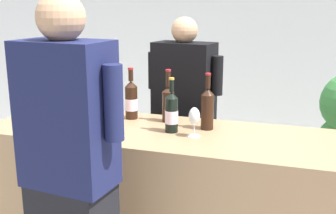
{
  "coord_description": "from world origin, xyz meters",
  "views": [
    {
      "loc": [
        0.73,
        -2.25,
        1.73
      ],
      "look_at": [
        0.01,
        0.0,
        1.14
      ],
      "focal_mm": 44.45,
      "sensor_mm": 36.0,
      "label": 1
    }
  ],
  "objects_px": {
    "wine_bottle_3": "(68,96)",
    "person_guest": "(72,198)",
    "wine_bottle_2": "(131,100)",
    "wine_glass": "(194,118)",
    "wine_bottle_4": "(87,113)",
    "wine_bottle_1": "(168,103)",
    "wine_bottle_0": "(171,112)",
    "wine_bottle_6": "(92,99)",
    "wine_bottle_5": "(207,108)",
    "person_server": "(184,129)"
  },
  "relations": [
    {
      "from": "wine_glass",
      "to": "wine_bottle_4",
      "type": "bearing_deg",
      "value": -169.81
    },
    {
      "from": "wine_bottle_3",
      "to": "person_guest",
      "type": "relative_size",
      "value": 0.18
    },
    {
      "from": "wine_bottle_1",
      "to": "wine_bottle_2",
      "type": "distance_m",
      "value": 0.25
    },
    {
      "from": "wine_bottle_1",
      "to": "wine_bottle_6",
      "type": "xyz_separation_m",
      "value": [
        -0.53,
        -0.03,
        -0.01
      ]
    },
    {
      "from": "wine_bottle_3",
      "to": "wine_bottle_4",
      "type": "relative_size",
      "value": 0.97
    },
    {
      "from": "wine_bottle_3",
      "to": "wine_bottle_5",
      "type": "distance_m",
      "value": 1.0
    },
    {
      "from": "wine_bottle_6",
      "to": "person_server",
      "type": "distance_m",
      "value": 0.78
    },
    {
      "from": "wine_bottle_4",
      "to": "person_server",
      "type": "distance_m",
      "value": 0.97
    },
    {
      "from": "wine_bottle_0",
      "to": "wine_bottle_5",
      "type": "distance_m",
      "value": 0.22
    },
    {
      "from": "wine_bottle_3",
      "to": "wine_glass",
      "type": "bearing_deg",
      "value": -14.43
    },
    {
      "from": "person_guest",
      "to": "wine_bottle_0",
      "type": "bearing_deg",
      "value": 71.59
    },
    {
      "from": "wine_bottle_2",
      "to": "wine_glass",
      "type": "height_order",
      "value": "wine_bottle_2"
    },
    {
      "from": "wine_bottle_1",
      "to": "wine_bottle_6",
      "type": "distance_m",
      "value": 0.53
    },
    {
      "from": "wine_bottle_1",
      "to": "wine_bottle_4",
      "type": "distance_m",
      "value": 0.53
    },
    {
      "from": "wine_bottle_1",
      "to": "wine_bottle_3",
      "type": "height_order",
      "value": "wine_bottle_1"
    },
    {
      "from": "wine_bottle_3",
      "to": "wine_glass",
      "type": "xyz_separation_m",
      "value": [
        0.96,
        -0.25,
        -0.01
      ]
    },
    {
      "from": "wine_bottle_3",
      "to": "person_guest",
      "type": "distance_m",
      "value": 1.12
    },
    {
      "from": "wine_bottle_4",
      "to": "wine_bottle_2",
      "type": "bearing_deg",
      "value": 69.77
    },
    {
      "from": "wine_bottle_4",
      "to": "wine_bottle_5",
      "type": "relative_size",
      "value": 0.99
    },
    {
      "from": "wine_bottle_5",
      "to": "person_guest",
      "type": "distance_m",
      "value": 0.99
    },
    {
      "from": "wine_bottle_0",
      "to": "wine_glass",
      "type": "height_order",
      "value": "wine_bottle_0"
    },
    {
      "from": "wine_bottle_2",
      "to": "wine_bottle_6",
      "type": "height_order",
      "value": "wine_bottle_2"
    },
    {
      "from": "wine_bottle_0",
      "to": "wine_bottle_2",
      "type": "bearing_deg",
      "value": 149.15
    },
    {
      "from": "wine_bottle_0",
      "to": "wine_bottle_2",
      "type": "xyz_separation_m",
      "value": [
        -0.34,
        0.2,
        0.01
      ]
    },
    {
      "from": "wine_bottle_4",
      "to": "wine_bottle_1",
      "type": "bearing_deg",
      "value": 43.25
    },
    {
      "from": "person_guest",
      "to": "wine_bottle_3",
      "type": "bearing_deg",
      "value": 121.02
    },
    {
      "from": "person_guest",
      "to": "wine_glass",
      "type": "bearing_deg",
      "value": 60.25
    },
    {
      "from": "wine_bottle_3",
      "to": "wine_bottle_6",
      "type": "height_order",
      "value": "wine_bottle_3"
    },
    {
      "from": "person_server",
      "to": "person_guest",
      "type": "xyz_separation_m",
      "value": [
        -0.13,
        -1.42,
        0.08
      ]
    },
    {
      "from": "wine_bottle_4",
      "to": "wine_bottle_3",
      "type": "bearing_deg",
      "value": 133.16
    },
    {
      "from": "wine_bottle_6",
      "to": "person_guest",
      "type": "height_order",
      "value": "person_guest"
    },
    {
      "from": "wine_bottle_3",
      "to": "wine_bottle_5",
      "type": "height_order",
      "value": "wine_bottle_5"
    },
    {
      "from": "wine_bottle_1",
      "to": "person_guest",
      "type": "bearing_deg",
      "value": -99.59
    },
    {
      "from": "wine_bottle_4",
      "to": "wine_bottle_5",
      "type": "xyz_separation_m",
      "value": [
        0.66,
        0.28,
        0.01
      ]
    },
    {
      "from": "wine_bottle_1",
      "to": "person_server",
      "type": "relative_size",
      "value": 0.21
    },
    {
      "from": "wine_bottle_5",
      "to": "person_guest",
      "type": "bearing_deg",
      "value": -116.78
    },
    {
      "from": "wine_bottle_3",
      "to": "person_server",
      "type": "xyz_separation_m",
      "value": [
        0.69,
        0.48,
        -0.32
      ]
    },
    {
      "from": "wine_bottle_6",
      "to": "person_server",
      "type": "xyz_separation_m",
      "value": [
        0.5,
        0.51,
        -0.31
      ]
    },
    {
      "from": "wine_bottle_5",
      "to": "wine_bottle_6",
      "type": "distance_m",
      "value": 0.8
    },
    {
      "from": "wine_bottle_2",
      "to": "wine_glass",
      "type": "xyz_separation_m",
      "value": [
        0.49,
        -0.25,
        -0.01
      ]
    },
    {
      "from": "wine_bottle_6",
      "to": "person_guest",
      "type": "bearing_deg",
      "value": -67.94
    },
    {
      "from": "wine_bottle_6",
      "to": "wine_bottle_2",
      "type": "bearing_deg",
      "value": 5.93
    },
    {
      "from": "wine_bottle_0",
      "to": "wine_bottle_6",
      "type": "xyz_separation_m",
      "value": [
        -0.61,
        0.17,
        -0.0
      ]
    },
    {
      "from": "wine_bottle_5",
      "to": "wine_bottle_6",
      "type": "height_order",
      "value": "wine_bottle_5"
    },
    {
      "from": "wine_bottle_2",
      "to": "wine_bottle_5",
      "type": "relative_size",
      "value": 0.99
    },
    {
      "from": "wine_bottle_5",
      "to": "wine_bottle_6",
      "type": "bearing_deg",
      "value": 176.26
    },
    {
      "from": "wine_glass",
      "to": "person_guest",
      "type": "bearing_deg",
      "value": -119.75
    },
    {
      "from": "wine_bottle_6",
      "to": "wine_glass",
      "type": "xyz_separation_m",
      "value": [
        0.76,
        -0.22,
        -0.0
      ]
    },
    {
      "from": "wine_bottle_2",
      "to": "wine_glass",
      "type": "distance_m",
      "value": 0.55
    },
    {
      "from": "wine_bottle_0",
      "to": "person_guest",
      "type": "xyz_separation_m",
      "value": [
        -0.24,
        -0.74,
        -0.24
      ]
    }
  ]
}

